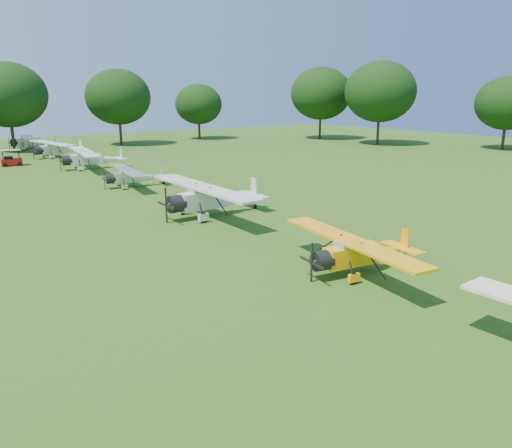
{
  "coord_description": "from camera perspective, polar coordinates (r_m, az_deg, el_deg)",
  "views": [
    {
      "loc": [
        -17.01,
        -24.97,
        8.47
      ],
      "look_at": [
        -1.24,
        -3.34,
        1.4
      ],
      "focal_mm": 35.0,
      "sensor_mm": 36.0,
      "label": 1
    }
  ],
  "objects": [
    {
      "name": "ground",
      "position": [
        31.38,
        -1.76,
        -0.87
      ],
      "size": [
        160.0,
        160.0,
        0.0
      ],
      "primitive_type": "plane",
      "color": "#1C4912",
      "rests_on": "ground"
    },
    {
      "name": "aircraft_7",
      "position": [
        85.1,
        -24.23,
        8.68
      ],
      "size": [
        7.13,
        11.3,
        2.22
      ],
      "rotation": [
        0.0,
        0.0,
        -0.14
      ],
      "color": "silver",
      "rests_on": "ground"
    },
    {
      "name": "golf_cart",
      "position": [
        66.53,
        -26.2,
        6.53
      ],
      "size": [
        2.4,
        1.65,
        1.92
      ],
      "rotation": [
        0.0,
        0.0,
        -0.12
      ],
      "color": "#9E0C0B",
      "rests_on": "ground"
    },
    {
      "name": "tree_belt",
      "position": [
        32.49,
        3.32,
        13.99
      ],
      "size": [
        137.36,
        130.27,
        14.52
      ],
      "color": "#302212",
      "rests_on": "ground"
    },
    {
      "name": "aircraft_4",
      "position": [
        47.62,
        -13.86,
        5.41
      ],
      "size": [
        5.81,
        9.22,
        1.81
      ],
      "rotation": [
        0.0,
        0.0,
        -0.14
      ],
      "color": "silver",
      "rests_on": "ground"
    },
    {
      "name": "aircraft_6",
      "position": [
        72.78,
        -21.77,
        8.1
      ],
      "size": [
        7.14,
        11.3,
        2.22
      ],
      "rotation": [
        0.0,
        0.0,
        0.17
      ],
      "color": "silver",
      "rests_on": "ground"
    },
    {
      "name": "aircraft_3",
      "position": [
        35.27,
        -5.12,
        3.19
      ],
      "size": [
        7.68,
        12.19,
        2.41
      ],
      "rotation": [
        0.0,
        0.0,
        -0.01
      ],
      "color": "silver",
      "rests_on": "ground"
    },
    {
      "name": "aircraft_5",
      "position": [
        60.31,
        -18.37,
        7.25
      ],
      "size": [
        7.28,
        11.56,
        2.27
      ],
      "rotation": [
        0.0,
        0.0,
        -0.14
      ],
      "color": "silver",
      "rests_on": "ground"
    },
    {
      "name": "aircraft_2",
      "position": [
        24.52,
        11.74,
        -3.01
      ],
      "size": [
        6.08,
        9.64,
        1.89
      ],
      "rotation": [
        0.0,
        0.0,
        -0.15
      ],
      "color": "#FFAD0A",
      "rests_on": "ground"
    }
  ]
}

